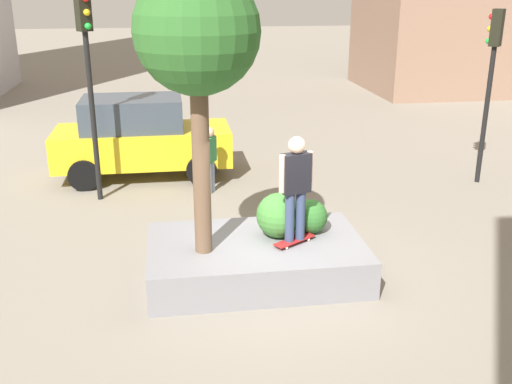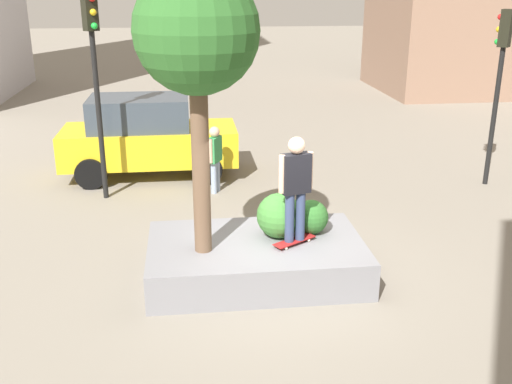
{
  "view_description": "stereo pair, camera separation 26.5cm",
  "coord_description": "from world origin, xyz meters",
  "px_view_note": "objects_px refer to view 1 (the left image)",
  "views": [
    {
      "loc": [
        -1.82,
        -8.98,
        4.83
      ],
      "look_at": [
        -0.46,
        0.2,
        1.54
      ],
      "focal_mm": 41.84,
      "sensor_mm": 36.0,
      "label": 1
    },
    {
      "loc": [
        -1.56,
        -9.01,
        4.83
      ],
      "look_at": [
        -0.46,
        0.2,
        1.54
      ],
      "focal_mm": 41.84,
      "sensor_mm": 36.0,
      "label": 2
    }
  ],
  "objects_px": {
    "traffic_light_corner": "(491,67)",
    "traffic_light_median": "(88,62)",
    "plaza_tree": "(197,36)",
    "pedestrian_crossing": "(210,155)",
    "skateboard": "(294,240)",
    "taxi_cab": "(140,137)",
    "skateboarder": "(296,182)",
    "planter_ledge": "(256,259)"
  },
  "relations": [
    {
      "from": "traffic_light_corner",
      "to": "traffic_light_median",
      "type": "distance_m",
      "value": 9.38
    },
    {
      "from": "plaza_tree",
      "to": "pedestrian_crossing",
      "type": "xyz_separation_m",
      "value": [
        0.45,
        4.66,
        -3.14
      ]
    },
    {
      "from": "skateboard",
      "to": "traffic_light_corner",
      "type": "xyz_separation_m",
      "value": [
        5.7,
        4.44,
        2.2
      ]
    },
    {
      "from": "taxi_cab",
      "to": "skateboarder",
      "type": "bearing_deg",
      "value": -65.97
    },
    {
      "from": "taxi_cab",
      "to": "traffic_light_median",
      "type": "height_order",
      "value": "traffic_light_median"
    },
    {
      "from": "planter_ledge",
      "to": "skateboard",
      "type": "distance_m",
      "value": 0.75
    },
    {
      "from": "taxi_cab",
      "to": "pedestrian_crossing",
      "type": "distance_m",
      "value": 2.29
    },
    {
      "from": "plaza_tree",
      "to": "skateboarder",
      "type": "distance_m",
      "value": 2.79
    },
    {
      "from": "plaza_tree",
      "to": "skateboard",
      "type": "bearing_deg",
      "value": 1.87
    },
    {
      "from": "skateboard",
      "to": "skateboarder",
      "type": "xyz_separation_m",
      "value": [
        0.0,
        -0.0,
        1.05
      ]
    },
    {
      "from": "planter_ledge",
      "to": "taxi_cab",
      "type": "relative_size",
      "value": 0.82
    },
    {
      "from": "planter_ledge",
      "to": "traffic_light_corner",
      "type": "distance_m",
      "value": 8.06
    },
    {
      "from": "plaza_tree",
      "to": "pedestrian_crossing",
      "type": "height_order",
      "value": "plaza_tree"
    },
    {
      "from": "taxi_cab",
      "to": "pedestrian_crossing",
      "type": "xyz_separation_m",
      "value": [
        1.67,
        -1.56,
        -0.12
      ]
    },
    {
      "from": "skateboard",
      "to": "pedestrian_crossing",
      "type": "xyz_separation_m",
      "value": [
        -1.08,
        4.61,
        0.24
      ]
    },
    {
      "from": "skateboard",
      "to": "skateboarder",
      "type": "distance_m",
      "value": 1.05
    },
    {
      "from": "traffic_light_corner",
      "to": "planter_ledge",
      "type": "bearing_deg",
      "value": -145.99
    },
    {
      "from": "traffic_light_corner",
      "to": "traffic_light_median",
      "type": "bearing_deg",
      "value": 179.48
    },
    {
      "from": "plaza_tree",
      "to": "traffic_light_corner",
      "type": "xyz_separation_m",
      "value": [
        7.23,
        4.49,
        -1.18
      ]
    },
    {
      "from": "taxi_cab",
      "to": "pedestrian_crossing",
      "type": "height_order",
      "value": "taxi_cab"
    },
    {
      "from": "plaza_tree",
      "to": "taxi_cab",
      "type": "relative_size",
      "value": 1.0
    },
    {
      "from": "traffic_light_median",
      "to": "planter_ledge",
      "type": "bearing_deg",
      "value": -55.07
    },
    {
      "from": "planter_ledge",
      "to": "traffic_light_corner",
      "type": "bearing_deg",
      "value": 34.01
    },
    {
      "from": "planter_ledge",
      "to": "taxi_cab",
      "type": "distance_m",
      "value": 6.41
    },
    {
      "from": "plaza_tree",
      "to": "planter_ledge",
      "type": "bearing_deg",
      "value": 13.48
    },
    {
      "from": "taxi_cab",
      "to": "traffic_light_corner",
      "type": "height_order",
      "value": "traffic_light_corner"
    },
    {
      "from": "skateboarder",
      "to": "traffic_light_corner",
      "type": "bearing_deg",
      "value": 37.9
    },
    {
      "from": "skateboarder",
      "to": "traffic_light_corner",
      "type": "relative_size",
      "value": 0.42
    },
    {
      "from": "skateboard",
      "to": "skateboarder",
      "type": "relative_size",
      "value": 0.44
    },
    {
      "from": "skateboard",
      "to": "pedestrian_crossing",
      "type": "bearing_deg",
      "value": 103.22
    },
    {
      "from": "skateboarder",
      "to": "pedestrian_crossing",
      "type": "xyz_separation_m",
      "value": [
        -1.08,
        4.61,
        -0.81
      ]
    },
    {
      "from": "skateboarder",
      "to": "pedestrian_crossing",
      "type": "bearing_deg",
      "value": 103.22
    },
    {
      "from": "skateboarder",
      "to": "taxi_cab",
      "type": "bearing_deg",
      "value": 114.03
    },
    {
      "from": "traffic_light_median",
      "to": "pedestrian_crossing",
      "type": "bearing_deg",
      "value": 1.96
    },
    {
      "from": "skateboard",
      "to": "traffic_light_corner",
      "type": "bearing_deg",
      "value": 37.9
    },
    {
      "from": "planter_ledge",
      "to": "skateboard",
      "type": "xyz_separation_m",
      "value": [
        0.63,
        -0.17,
        0.38
      ]
    },
    {
      "from": "traffic_light_corner",
      "to": "traffic_light_median",
      "type": "relative_size",
      "value": 0.91
    },
    {
      "from": "skateboarder",
      "to": "pedestrian_crossing",
      "type": "relative_size",
      "value": 1.1
    },
    {
      "from": "skateboarder",
      "to": "taxi_cab",
      "type": "height_order",
      "value": "skateboarder"
    },
    {
      "from": "skateboard",
      "to": "taxi_cab",
      "type": "xyz_separation_m",
      "value": [
        -2.75,
        6.17,
        0.35
      ]
    },
    {
      "from": "traffic_light_median",
      "to": "skateboarder",
      "type": "bearing_deg",
      "value": -50.91
    },
    {
      "from": "traffic_light_median",
      "to": "plaza_tree",
      "type": "bearing_deg",
      "value": -64.88
    }
  ]
}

